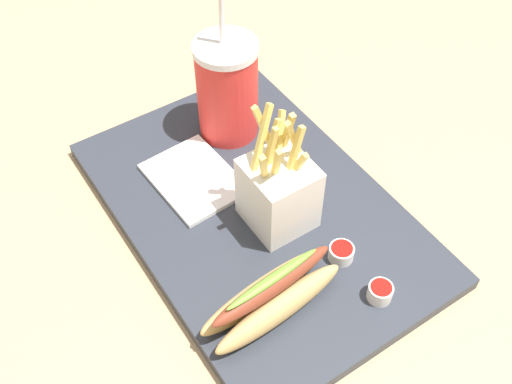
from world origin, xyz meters
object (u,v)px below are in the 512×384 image
(hot_dog_1, at_px, (272,296))
(napkin_stack, at_px, (194,179))
(soda_cup, at_px, (227,89))
(fries_basket, at_px, (278,191))
(ketchup_cup_2, at_px, (341,252))
(ketchup_cup_1, at_px, (380,292))

(hot_dog_1, height_order, napkin_stack, hot_dog_1)
(soda_cup, bearing_deg, hot_dog_1, 157.35)
(soda_cup, bearing_deg, fries_basket, 168.43)
(hot_dog_1, bearing_deg, ketchup_cup_2, -84.24)
(ketchup_cup_1, xyz_separation_m, napkin_stack, (0.29, 0.09, -0.01))
(ketchup_cup_1, height_order, napkin_stack, ketchup_cup_1)
(hot_dog_1, relative_size, ketchup_cup_2, 5.84)
(soda_cup, height_order, napkin_stack, soda_cup)
(soda_cup, distance_m, napkin_stack, 0.14)
(hot_dog_1, height_order, ketchup_cup_2, hot_dog_1)
(ketchup_cup_1, bearing_deg, napkin_stack, 17.57)
(fries_basket, distance_m, hot_dog_1, 0.14)
(fries_basket, xyz_separation_m, napkin_stack, (0.12, 0.06, -0.05))
(soda_cup, xyz_separation_m, fries_basket, (-0.18, 0.04, -0.02))
(hot_dog_1, xyz_separation_m, napkin_stack, (0.23, -0.02, -0.02))
(soda_cup, bearing_deg, ketchup_cup_1, 179.18)
(fries_basket, distance_m, ketchup_cup_2, 0.11)
(soda_cup, distance_m, hot_dog_1, 0.32)
(soda_cup, height_order, hot_dog_1, soda_cup)
(fries_basket, xyz_separation_m, ketchup_cup_2, (-0.10, -0.03, -0.04))
(hot_dog_1, bearing_deg, fries_basket, -37.64)
(soda_cup, distance_m, fries_basket, 0.19)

